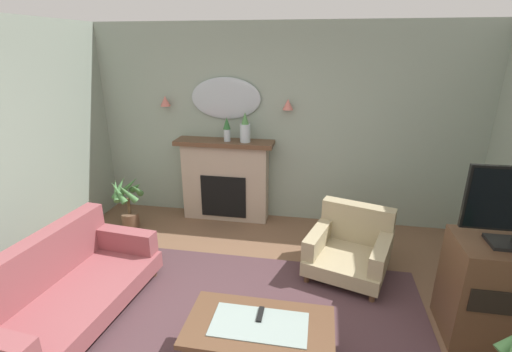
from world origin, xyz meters
TOP-DOWN VIEW (x-y plane):
  - wall_back at (0.00, 2.64)m, footprint 6.21×0.10m
  - patterned_rug at (0.00, 0.20)m, footprint 3.20×2.40m
  - fireplace at (-0.77, 2.41)m, footprint 1.36×0.36m
  - mantel_vase_right at (-0.72, 2.39)m, footprint 0.10×0.10m
  - mantel_vase_left at (-0.47, 2.39)m, footprint 0.14×0.14m
  - wall_mirror at (-0.77, 2.56)m, footprint 0.96×0.06m
  - wall_sconce_left at (-1.62, 2.51)m, footprint 0.14×0.14m
  - wall_sconce_right at (0.08, 2.51)m, footprint 0.14×0.14m
  - coffee_table at (0.15, -0.15)m, footprint 1.10×0.60m
  - tv_remote at (0.14, -0.06)m, footprint 0.04×0.16m
  - floral_couch at (-1.72, 0.13)m, footprint 1.02×1.78m
  - armchair_by_coffee_table at (0.92, 1.36)m, footprint 1.01×1.02m
  - tv_cabinet at (2.06, 0.57)m, footprint 0.80×0.57m
  - potted_plant_small_fern at (-2.01, 1.88)m, footprint 0.47×0.47m

SIDE VIEW (x-z plane):
  - patterned_rug at x=0.00m, z-range 0.00..0.01m
  - armchair_by_coffee_table at x=0.92m, z-range -0.05..0.66m
  - floral_couch at x=-1.72m, z-range -0.06..0.70m
  - potted_plant_small_fern at x=-2.01m, z-range 0.02..0.74m
  - coffee_table at x=0.15m, z-range 0.16..0.61m
  - tv_cabinet at x=2.06m, z-range 0.00..0.90m
  - tv_remote at x=0.14m, z-range 0.44..0.46m
  - fireplace at x=-0.77m, z-range -0.01..1.15m
  - mantel_vase_right at x=-0.72m, z-range 1.17..1.49m
  - mantel_vase_left at x=-0.47m, z-range 1.13..1.53m
  - wall_back at x=0.00m, z-range 0.00..2.69m
  - wall_sconce_left at x=-1.62m, z-range 1.59..1.73m
  - wall_sconce_right at x=0.08m, z-range 1.59..1.73m
  - wall_mirror at x=-0.77m, z-range 1.43..1.99m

